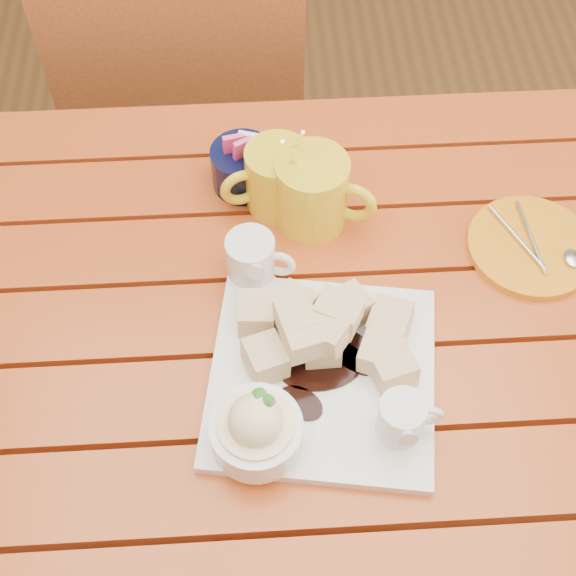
{
  "coord_description": "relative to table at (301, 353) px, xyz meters",
  "views": [
    {
      "loc": [
        -0.05,
        -0.56,
        1.63
      ],
      "look_at": [
        -0.02,
        -0.01,
        0.82
      ],
      "focal_mm": 50.0,
      "sensor_mm": 36.0,
      "label": 1
    }
  ],
  "objects": [
    {
      "name": "dessert_plate",
      "position": [
        0.0,
        -0.11,
        0.14
      ],
      "size": [
        0.31,
        0.31,
        0.11
      ],
      "rotation": [
        0.0,
        0.0,
        -0.16
      ],
      "color": "white",
      "rests_on": "table"
    },
    {
      "name": "sugar_caddy",
      "position": [
        -0.07,
        0.23,
        0.14
      ],
      "size": [
        0.09,
        0.09,
        0.1
      ],
      "color": "black",
      "rests_on": "table"
    },
    {
      "name": "orange_saucer",
      "position": [
        0.32,
        0.08,
        0.11
      ],
      "size": [
        0.17,
        0.17,
        0.02
      ],
      "rotation": [
        0.0,
        0.0,
        0.23
      ],
      "color": "orange",
      "rests_on": "table"
    },
    {
      "name": "coffee_mug_right",
      "position": [
        0.03,
        0.16,
        0.16
      ],
      "size": [
        0.14,
        0.1,
        0.17
      ],
      "rotation": [
        0.0,
        0.0,
        -0.39
      ],
      "color": "yellow",
      "rests_on": "table"
    },
    {
      "name": "cream_pitcher",
      "position": [
        -0.06,
        0.06,
        0.15
      ],
      "size": [
        0.09,
        0.08,
        0.08
      ],
      "rotation": [
        0.0,
        0.0,
        -0.26
      ],
      "color": "white",
      "rests_on": "table"
    },
    {
      "name": "ground",
      "position": [
        0.0,
        -0.0,
        -0.64
      ],
      "size": [
        5.0,
        5.0,
        0.0
      ],
      "primitive_type": "plane",
      "color": "#573618",
      "rests_on": "ground"
    },
    {
      "name": "coffee_mug_left",
      "position": [
        -0.02,
        0.19,
        0.16
      ],
      "size": [
        0.13,
        0.09,
        0.15
      ],
      "rotation": [
        0.0,
        0.0,
        0.28
      ],
      "color": "yellow",
      "rests_on": "table"
    },
    {
      "name": "table",
      "position": [
        0.0,
        0.0,
        0.0
      ],
      "size": [
        1.2,
        0.79,
        0.75
      ],
      "color": "#9D3F14",
      "rests_on": "ground"
    },
    {
      "name": "chair_far",
      "position": [
        -0.18,
        0.63,
        -0.13
      ],
      "size": [
        0.43,
        0.43,
        0.92
      ],
      "rotation": [
        0.0,
        0.0,
        3.14
      ],
      "color": "brown",
      "rests_on": "ground"
    }
  ]
}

